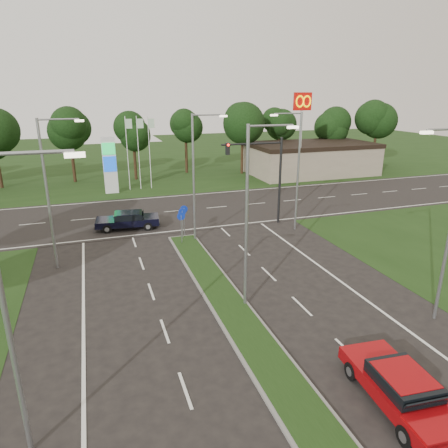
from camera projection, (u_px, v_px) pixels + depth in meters
name	position (u px, v px, depth m)	size (l,w,h in m)	color
ground	(284.00, 387.00, 14.65)	(160.00, 160.00, 0.00)	black
verge_far	(129.00, 161.00, 64.19)	(160.00, 50.00, 0.02)	black
cross_road	(164.00, 212.00, 36.27)	(160.00, 12.00, 0.02)	black
median_kerb	(245.00, 328.00, 18.24)	(2.00, 26.00, 0.12)	slate
commercial_building	(311.00, 159.00, 53.12)	(16.00, 9.00, 4.00)	gray
streetlight_median_near	(251.00, 209.00, 18.78)	(2.53, 0.22, 9.00)	gray
streetlight_median_far	(196.00, 172.00, 27.79)	(2.53, 0.22, 9.00)	gray
streetlight_left_near	(11.00, 299.00, 10.56)	(2.53, 0.22, 9.00)	gray
streetlight_left_far	(50.00, 187.00, 23.17)	(2.53, 0.22, 9.00)	gray
streetlight_right_far	(296.00, 166.00, 30.15)	(2.53, 0.22, 9.00)	gray
traffic_signal	(266.00, 168.00, 31.59)	(5.10, 0.42, 7.00)	black
median_signs	(183.00, 218.00, 28.89)	(1.16, 1.76, 2.38)	gray
gas_pylon	(112.00, 164.00, 42.28)	(5.80, 1.26, 8.00)	silver
mcdonalds_sign	(302.00, 114.00, 46.42)	(2.20, 0.47, 10.40)	silver
treeline_far	(138.00, 123.00, 48.52)	(6.00, 6.00, 9.90)	black
red_sedan	(401.00, 388.00, 13.62)	(2.39, 4.98, 1.33)	#95080C
navy_sedan	(128.00, 220.00, 31.70)	(5.05, 2.55, 1.33)	black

